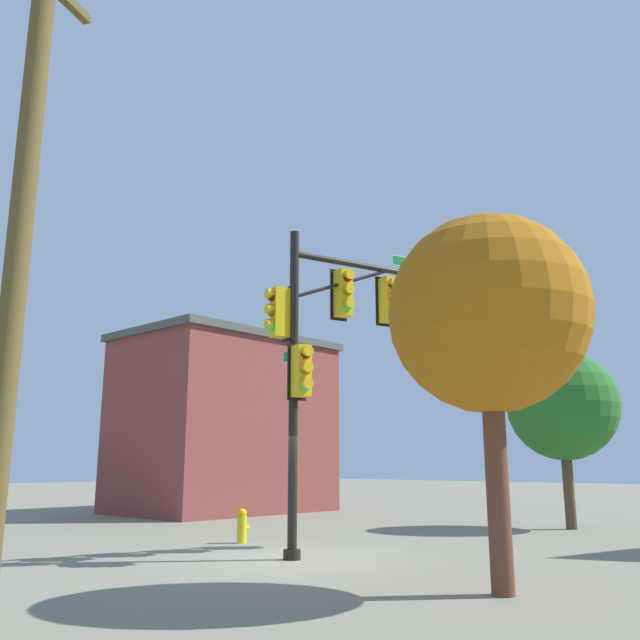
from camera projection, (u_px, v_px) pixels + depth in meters
ground_plane at (292, 560)px, 13.63m from camera, size 120.00×120.00×0.00m
signal_pole_assembly at (361, 326)px, 15.51m from camera, size 6.24×2.35×7.07m
utility_pole at (19, 242)px, 8.29m from camera, size 1.69×0.85×8.99m
fire_hydrant at (242, 526)px, 16.58m from camera, size 0.33×0.24×0.83m
tree_near at (562, 406)px, 20.75m from camera, size 3.40×3.40×5.41m
tree_mid at (488, 315)px, 10.80m from camera, size 3.25×3.25×5.94m
brick_building at (224, 423)px, 27.92m from camera, size 8.45×6.02×7.16m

